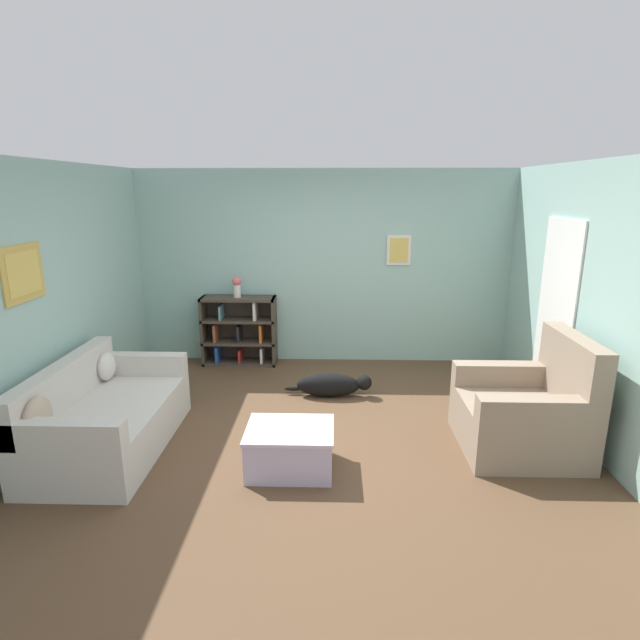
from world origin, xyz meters
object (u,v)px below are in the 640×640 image
at_px(bookshelf, 240,331).
at_px(recliner_chair, 527,412).
at_px(vase, 237,285).
at_px(coffee_table, 290,447).
at_px(couch, 105,418).
at_px(dog, 332,385).

distance_m(bookshelf, recliner_chair, 3.82).
distance_m(bookshelf, vase, 0.64).
bearing_deg(coffee_table, vase, 109.17).
relative_size(couch, bookshelf, 1.74).
bearing_deg(dog, coffee_table, -102.42).
distance_m(couch, bookshelf, 2.52).
height_order(bookshelf, vase, vase).
bearing_deg(recliner_chair, bookshelf, 143.62).
relative_size(coffee_table, vase, 2.62).
relative_size(bookshelf, recliner_chair, 0.92).
bearing_deg(coffee_table, recliner_chair, 11.41).
distance_m(dog, vase, 1.94).
bearing_deg(recliner_chair, couch, -178.23).
bearing_deg(couch, vase, 71.13).
xyz_separation_m(recliner_chair, coffee_table, (-2.15, -0.43, -0.16)).
height_order(bookshelf, recliner_chair, recliner_chair).
bearing_deg(bookshelf, coffee_table, -71.12).
distance_m(couch, dog, 2.44).
relative_size(couch, recliner_chair, 1.61).
xyz_separation_m(recliner_chair, vase, (-3.08, 2.24, 0.73)).
distance_m(bookshelf, coffee_table, 2.86).
height_order(couch, vase, vase).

